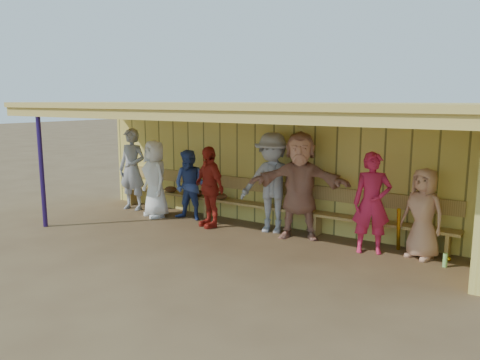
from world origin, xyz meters
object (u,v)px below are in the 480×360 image
object	(u,v)px
player_a	(132,169)
player_e	(272,183)
bench	(261,200)
player_b	(155,179)
player_f	(300,185)
player_d	(209,187)
player_c	(190,185)
player_g	(372,203)
player_h	(423,214)

from	to	relation	value
player_a	player_e	distance (m)	3.68
player_a	bench	xyz separation A→B (m)	(3.23, 0.43, -0.42)
player_b	player_f	distance (m)	3.37
player_a	player_d	xyz separation A→B (m)	(2.42, -0.23, -0.13)
player_c	player_g	size ratio (longest dim) A/B	0.88
player_g	player_d	bearing A→B (deg)	160.65
player_h	player_e	bearing A→B (deg)	-160.30
bench	player_g	bearing A→B (deg)	-11.28
player_a	player_b	xyz separation A→B (m)	(0.93, -0.22, -0.11)
player_b	player_e	size ratio (longest dim) A/B	0.87
player_f	player_g	distance (m)	1.40
player_a	player_c	bearing A→B (deg)	-8.92
player_c	player_h	world-z (taller)	player_c
player_f	player_g	size ratio (longest dim) A/B	1.17
player_d	player_f	distance (m)	1.90
player_h	player_d	bearing A→B (deg)	-155.26
player_f	player_e	bearing A→B (deg)	151.06
player_a	player_b	size ratio (longest dim) A/B	1.13
player_e	player_g	size ratio (longest dim) A/B	1.14
player_d	player_f	bearing A→B (deg)	31.24
player_g	player_h	world-z (taller)	player_g
player_b	player_g	bearing A→B (deg)	24.52
bench	player_e	bearing A→B (deg)	-34.58
player_a	player_c	distance (m)	1.75
player_c	bench	xyz separation A→B (m)	(1.49, 0.45, -0.22)
player_b	player_g	size ratio (longest dim) A/B	0.99
player_a	player_e	bearing A→B (deg)	-6.30
player_e	player_c	bearing A→B (deg)	170.04
player_a	player_d	world-z (taller)	player_a
player_a	player_d	size ratio (longest dim) A/B	1.16
player_d	player_e	xyz separation A→B (m)	(1.26, 0.36, 0.15)
player_f	bench	world-z (taller)	player_f
player_d	bench	bearing A→B (deg)	61.74
player_d	player_f	xyz separation A→B (m)	(1.87, 0.28, 0.17)
player_c	bench	bearing A→B (deg)	8.83
player_a	player_f	xyz separation A→B (m)	(4.29, 0.05, 0.04)
player_a	bench	bearing A→B (deg)	-0.65
player_b	player_c	distance (m)	0.84
player_g	player_h	size ratio (longest dim) A/B	1.15
player_d	player_a	bearing A→B (deg)	-162.87
player_c	player_d	bearing A→B (deg)	-25.27
player_c	player_h	distance (m)	4.72
player_e	player_h	bearing A→B (deg)	-14.26
bench	player_d	bearing A→B (deg)	-140.86
player_d	player_b	bearing A→B (deg)	-157.67
player_d	player_g	distance (m)	3.27
player_c	player_e	distance (m)	1.95
bench	player_h	bearing A→B (deg)	-5.40
player_d	player_g	world-z (taller)	player_g
player_a	player_g	size ratio (longest dim) A/B	1.11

